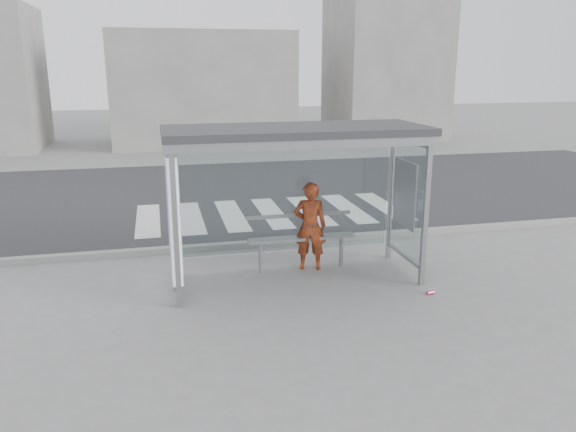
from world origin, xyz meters
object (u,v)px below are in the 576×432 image
Objects in this scene: bus_shelter at (273,166)px; bench at (301,238)px; soda_can at (430,292)px; person at (310,226)px.

bench is at bearing 36.14° from bus_shelter.
bus_shelter is 1.58m from bench.
soda_can is (1.73, -1.62, -0.55)m from bench.
soda_can is at bearing -43.17° from bench.
bus_shelter reaches higher than soda_can.
soda_can is at bearing 149.24° from person.
bench is at bearing 136.83° from soda_can.
person is 0.27m from bench.
bus_shelter is 2.21× the size of bench.
bench is (0.60, 0.44, -1.40)m from bus_shelter.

